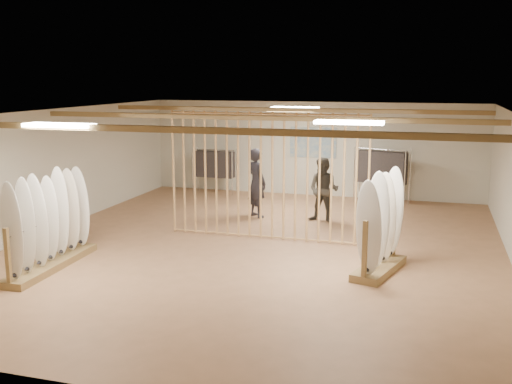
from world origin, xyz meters
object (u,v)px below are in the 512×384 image
(clothing_rack_a, at_px, (215,164))
(clothing_rack_b, at_px, (382,167))
(rack_left, at_px, (50,236))
(shopper_b, at_px, (324,186))
(rack_right, at_px, (380,239))
(shopper_a, at_px, (257,178))

(clothing_rack_a, height_order, clothing_rack_b, clothing_rack_b)
(rack_left, bearing_deg, clothing_rack_b, 52.20)
(rack_left, relative_size, clothing_rack_a, 1.86)
(shopper_b, bearing_deg, rack_right, -54.97)
(rack_left, height_order, rack_right, rack_right)
(shopper_a, distance_m, shopper_b, 1.74)
(clothing_rack_b, xyz_separation_m, shopper_b, (-1.16, -2.66, -0.13))
(clothing_rack_b, relative_size, shopper_a, 0.79)
(rack_right, distance_m, clothing_rack_a, 8.35)
(clothing_rack_a, relative_size, shopper_a, 0.70)
(rack_left, distance_m, clothing_rack_b, 9.41)
(clothing_rack_a, xyz_separation_m, shopper_a, (2.12, -2.62, 0.09))
(rack_right, distance_m, shopper_a, 4.99)
(shopper_a, bearing_deg, clothing_rack_a, -12.41)
(rack_left, relative_size, rack_right, 1.38)
(clothing_rack_b, relative_size, shopper_b, 0.88)
(clothing_rack_a, distance_m, shopper_a, 3.38)
(rack_left, bearing_deg, rack_right, 11.36)
(clothing_rack_b, bearing_deg, rack_left, -108.68)
(rack_left, xyz_separation_m, shopper_b, (4.24, 5.03, 0.29))
(rack_left, xyz_separation_m, clothing_rack_a, (0.39, 7.74, 0.29))
(clothing_rack_a, distance_m, clothing_rack_b, 5.02)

